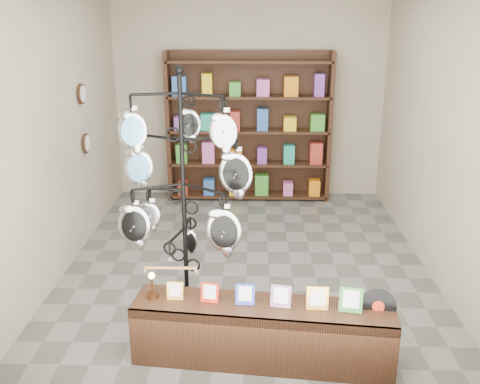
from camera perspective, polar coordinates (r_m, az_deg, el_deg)
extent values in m
plane|color=slate|center=(6.14, 0.71, -7.63)|extent=(5.00, 5.00, 0.00)
plane|color=#BBAE97|center=(8.10, 0.98, 10.01)|extent=(4.00, 0.00, 4.00)
plane|color=#BBAE97|center=(3.24, 0.25, -3.48)|extent=(4.00, 0.00, 4.00)
plane|color=#BBAE97|center=(6.00, -18.81, 5.94)|extent=(0.00, 5.00, 5.00)
plane|color=#BBAE97|center=(5.96, 20.47, 5.68)|extent=(0.00, 5.00, 5.00)
cylinder|color=black|center=(5.08, -5.56, -13.60)|extent=(0.52, 0.52, 0.03)
cylinder|color=black|center=(4.58, -6.00, -1.69)|extent=(0.04, 0.04, 2.27)
sphere|color=black|center=(4.32, -6.52, 12.84)|extent=(0.08, 0.08, 0.08)
ellipsoid|color=silver|center=(4.96, -5.24, -5.31)|extent=(0.12, 0.05, 0.24)
cube|color=tan|center=(4.47, -7.42, -8.02)|extent=(0.43, 0.02, 0.04)
cube|color=black|center=(4.48, 2.39, -14.78)|extent=(2.12, 0.65, 0.51)
cube|color=gold|center=(4.41, -6.93, -10.42)|extent=(0.14, 0.06, 0.15)
cube|color=red|center=(4.35, -3.24, -10.66)|extent=(0.15, 0.07, 0.16)
cube|color=#263FA5|center=(4.31, 0.54, -10.87)|extent=(0.16, 0.07, 0.17)
cube|color=#E54C33|center=(4.29, 4.38, -11.03)|extent=(0.17, 0.07, 0.18)
cube|color=gold|center=(4.28, 8.26, -11.15)|extent=(0.18, 0.08, 0.19)
cube|color=#337233|center=(4.30, 11.74, -11.20)|extent=(0.19, 0.08, 0.20)
cylinder|color=black|center=(4.39, 14.53, -11.74)|extent=(0.29, 0.10, 0.28)
cylinder|color=red|center=(4.39, 14.54, -11.76)|extent=(0.10, 0.04, 0.09)
cylinder|color=#4C2B15|center=(4.49, -9.29, -10.83)|extent=(0.09, 0.09, 0.04)
cylinder|color=#4C2B15|center=(4.45, -9.35, -9.88)|extent=(0.02, 0.02, 0.13)
sphere|color=#FFBF59|center=(4.40, -9.42, -8.79)|extent=(0.05, 0.05, 0.05)
cube|color=black|center=(8.11, 0.96, 7.15)|extent=(2.40, 0.04, 2.20)
cube|color=black|center=(8.05, -7.55, 6.90)|extent=(0.06, 0.36, 2.20)
cube|color=black|center=(8.03, 9.46, 6.79)|extent=(0.06, 0.36, 2.20)
cube|color=black|center=(8.23, 0.91, -0.25)|extent=(2.36, 0.36, 0.04)
cube|color=black|center=(8.08, 0.93, 3.10)|extent=(2.36, 0.36, 0.03)
cube|color=black|center=(7.96, 0.95, 6.57)|extent=(2.36, 0.36, 0.04)
cube|color=black|center=(7.87, 0.97, 10.13)|extent=(2.36, 0.36, 0.04)
cube|color=black|center=(7.81, 0.99, 13.76)|extent=(2.36, 0.36, 0.04)
cylinder|color=black|center=(6.69, -16.54, 10.00)|extent=(0.03, 0.24, 0.24)
cylinder|color=black|center=(6.79, -16.08, 5.01)|extent=(0.03, 0.24, 0.24)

